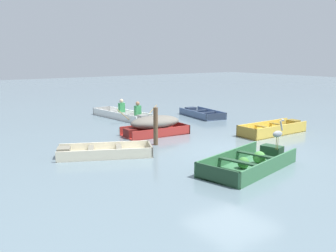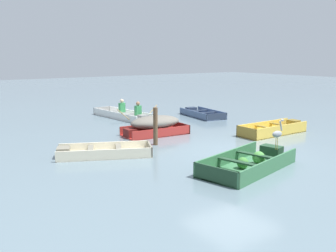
% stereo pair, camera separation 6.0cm
% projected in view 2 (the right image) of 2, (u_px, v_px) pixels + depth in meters
% --- Properties ---
extents(ground_plane, '(80.00, 80.00, 0.00)m').
position_uv_depth(ground_plane, '(234.00, 151.00, 11.65)').
color(ground_plane, slate).
extents(dinghy_green_foreground, '(3.19, 1.90, 0.39)m').
position_uv_depth(dinghy_green_foreground, '(251.00, 163.00, 9.89)').
color(dinghy_green_foreground, '#387047').
rests_on(dinghy_green_foreground, ground).
extents(skiff_yellow_near_moored, '(2.88, 0.97, 0.41)m').
position_uv_depth(skiff_yellow_near_moored, '(275.00, 130.00, 14.23)').
color(skiff_yellow_near_moored, '#E5BC47').
rests_on(skiff_yellow_near_moored, ground).
extents(skiff_red_mid_moored, '(2.50, 1.29, 0.73)m').
position_uv_depth(skiff_red_mid_moored, '(155.00, 124.00, 13.95)').
color(skiff_red_mid_moored, '#AD2D28').
rests_on(skiff_red_mid_moored, ground).
extents(skiff_slate_blue_far_moored, '(1.49, 2.67, 0.32)m').
position_uv_depth(skiff_slate_blue_far_moored, '(201.00, 114.00, 18.29)').
color(skiff_slate_blue_far_moored, '#475B7F').
rests_on(skiff_slate_blue_far_moored, ground).
extents(skiff_cream_outer_moored, '(2.90, 2.08, 0.31)m').
position_uv_depth(skiff_cream_outer_moored, '(101.00, 153.00, 11.07)').
color(skiff_cream_outer_moored, beige).
rests_on(skiff_cream_outer_moored, ground).
extents(rowboat_white_with_crew, '(2.22, 3.71, 0.90)m').
position_uv_depth(rowboat_white_with_crew, '(125.00, 115.00, 17.63)').
color(rowboat_white_with_crew, white).
rests_on(rowboat_white_with_crew, ground).
extents(heron_on_dinghy, '(0.46, 0.19, 0.84)m').
position_uv_depth(heron_on_dinghy, '(278.00, 133.00, 10.15)').
color(heron_on_dinghy, olive).
rests_on(heron_on_dinghy, dinghy_green_foreground).
extents(mooring_post, '(0.15, 0.15, 1.26)m').
position_uv_depth(mooring_post, '(155.00, 126.00, 12.34)').
color(mooring_post, brown).
rests_on(mooring_post, ground).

